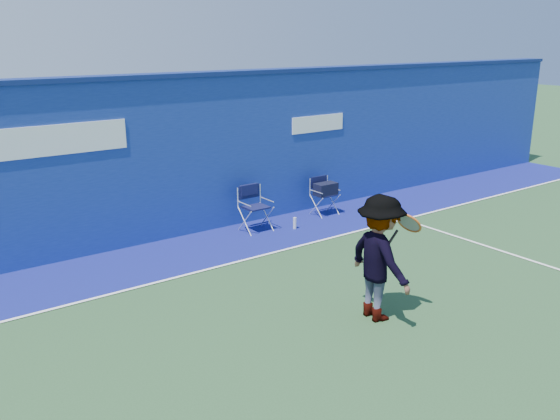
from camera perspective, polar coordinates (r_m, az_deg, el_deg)
ground at (r=7.69m, az=6.52°, el=-12.75°), size 80.00×80.00×0.00m
stadium_wall at (r=11.30m, az=-11.33°, el=4.99°), size 24.00×0.50×3.08m
out_of_bounds_strip at (r=10.77m, az=-8.36°, el=-4.00°), size 24.00×1.80×0.01m
court_lines at (r=8.08m, az=3.60°, el=-11.04°), size 24.00×12.00×0.01m
directors_chair_left at (r=11.73m, az=-2.40°, el=-0.59°), size 0.53×0.49×0.90m
directors_chair_right at (r=12.80m, az=4.32°, el=1.03°), size 0.48×0.43×0.81m
water_bottle at (r=11.86m, az=1.43°, el=-1.29°), size 0.07×0.07×0.24m
tennis_player at (r=8.07m, az=9.59°, el=-4.56°), size 0.94×1.20×1.74m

